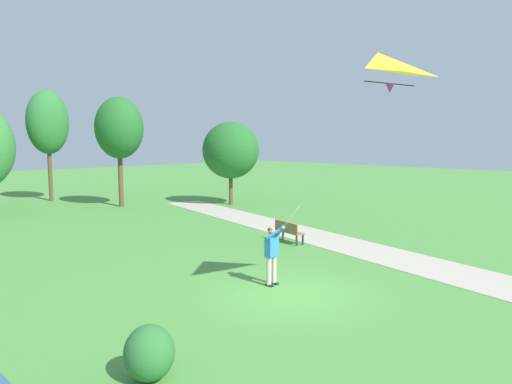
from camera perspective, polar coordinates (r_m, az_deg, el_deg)
name	(u,v)px	position (r m, az deg, el deg)	size (l,w,h in m)	color
ground_plane	(291,294)	(13.18, 4.31, -12.36)	(120.00, 120.00, 0.00)	#4C8E3D
walkway_path	(352,246)	(19.06, 11.69, -6.54)	(2.40, 32.00, 0.02)	#B7AD99
person_kite_flyer	(272,250)	(13.60, 2.00, -7.16)	(0.52, 0.62, 1.83)	#232328
flying_kite	(378,76)	(11.72, 14.77, 13.64)	(1.91, 3.31, 4.37)	yellow
park_bench_near_walkway	(288,230)	(19.34, 3.98, -4.71)	(0.74, 1.56, 0.88)	olive
tree_behind_path	(48,123)	(35.32, -24.20, 7.77)	(2.82, 2.34, 7.64)	brown
tree_treeline_right	(231,150)	(30.39, -3.14, 5.12)	(3.54, 3.84, 5.41)	brown
tree_treeline_left	(119,128)	(30.69, -16.46, 7.50)	(2.89, 3.32, 6.92)	brown
lakeside_shrub	(149,353)	(8.87, -12.96, -18.68)	(0.90, 0.91, 1.00)	#2D7033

